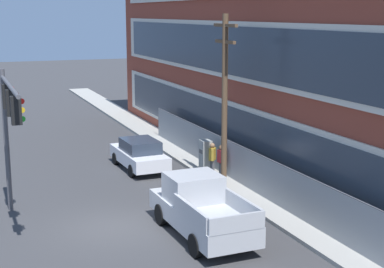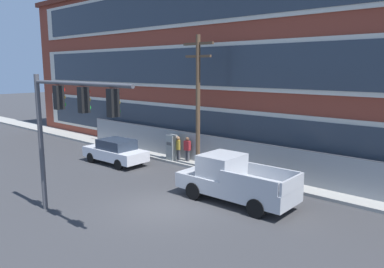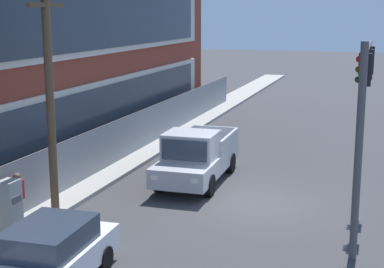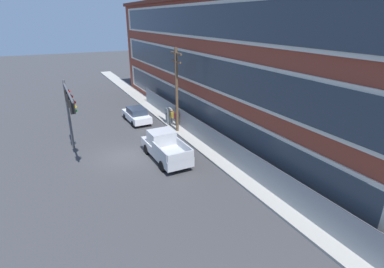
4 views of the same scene
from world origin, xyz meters
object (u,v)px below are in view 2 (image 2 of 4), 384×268
pickup_truck_silver (233,181)px  pedestrian_near_cabinet (187,148)px  traffic_signal_mast (65,115)px  utility_pole_near_corner (198,97)px  pedestrian_by_fence (178,147)px  electrical_cabinet (172,149)px  sedan_white (116,151)px

pickup_truck_silver → pedestrian_near_cabinet: 7.13m
traffic_signal_mast → utility_pole_near_corner: (-1.45, 9.24, 0.10)m
pedestrian_by_fence → pickup_truck_silver: bearing=-27.1°
electrical_cabinet → pedestrian_by_fence: 0.44m
traffic_signal_mast → pickup_truck_silver: traffic_signal_mast is taller
sedan_white → utility_pole_near_corner: bearing=29.2°
traffic_signal_mast → sedan_white: bearing=132.2°
utility_pole_near_corner → sedan_white: bearing=-150.8°
pickup_truck_silver → utility_pole_near_corner: size_ratio=0.71×
utility_pole_near_corner → electrical_cabinet: 4.09m
traffic_signal_mast → sedan_white: traffic_signal_mast is taller
utility_pole_near_corner → electrical_cabinet: size_ratio=4.41×
electrical_cabinet → pedestrian_near_cabinet: bearing=22.2°
traffic_signal_mast → electrical_cabinet: (-3.71, 9.30, -3.30)m
utility_pole_near_corner → pedestrian_by_fence: bearing=171.9°
sedan_white → pedestrian_near_cabinet: 4.49m
traffic_signal_mast → utility_pole_near_corner: size_ratio=0.79×
pedestrian_near_cabinet → pedestrian_by_fence: (-0.60, -0.20, 0.00)m
electrical_cabinet → sedan_white: bearing=-131.5°
pickup_truck_silver → pedestrian_by_fence: pickup_truck_silver is taller
utility_pole_near_corner → electrical_cabinet: utility_pole_near_corner is taller
pickup_truck_silver → sedan_white: 9.47m
sedan_white → pedestrian_near_cabinet: size_ratio=2.63×
pickup_truck_silver → pedestrian_near_cabinet: size_ratio=3.28×
electrical_cabinet → utility_pole_near_corner: bearing=-1.7°
utility_pole_near_corner → pedestrian_near_cabinet: size_ratio=4.60×
utility_pole_near_corner → pedestrian_near_cabinet: utility_pole_near_corner is taller
utility_pole_near_corner → traffic_signal_mast: bearing=-81.1°
electrical_cabinet → pickup_truck_silver: bearing=-24.5°
traffic_signal_mast → electrical_cabinet: size_ratio=3.50×
pickup_truck_silver → pedestrian_near_cabinet: bearing=149.3°
electrical_cabinet → pedestrian_by_fence: (0.38, 0.20, 0.09)m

